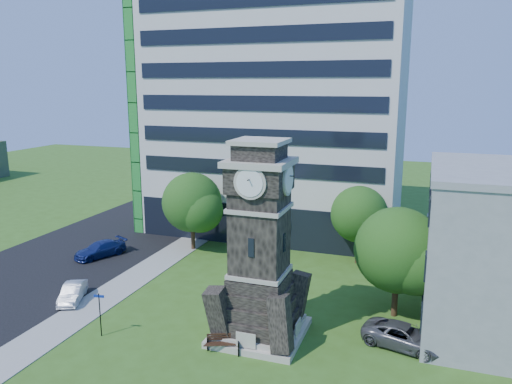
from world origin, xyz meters
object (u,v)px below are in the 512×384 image
at_px(park_bench, 223,342).
at_px(street_sign, 100,310).
at_px(car_street_north, 100,249).
at_px(car_east_lot, 405,336).
at_px(car_street_mid, 73,293).
at_px(clock_tower, 260,255).

relative_size(park_bench, street_sign, 0.74).
xyz_separation_m(car_street_north, car_east_lot, (26.93, -7.46, 0.01)).
bearing_deg(car_east_lot, car_street_north, 88.86).
distance_m(car_street_mid, park_bench, 13.27).
bearing_deg(park_bench, clock_tower, 37.89).
height_order(car_street_mid, car_east_lot, car_east_lot).
bearing_deg(car_east_lot, car_street_mid, 107.22).
distance_m(clock_tower, car_street_north, 20.89).
relative_size(car_east_lot, park_bench, 2.41).
xyz_separation_m(car_street_north, park_bench, (16.93, -11.44, -0.12)).
bearing_deg(car_east_lot, clock_tower, 114.00).
xyz_separation_m(car_street_mid, park_bench, (12.96, -2.82, -0.05)).
xyz_separation_m(car_street_mid, street_sign, (5.10, -3.65, 1.14)).
bearing_deg(park_bench, car_street_mid, 144.49).
xyz_separation_m(clock_tower, car_east_lot, (8.62, 1.47, -4.59)).
relative_size(clock_tower, car_street_mid, 3.27).
height_order(car_street_mid, street_sign, street_sign).
height_order(car_street_north, street_sign, street_sign).
xyz_separation_m(car_east_lot, street_sign, (-17.87, -4.81, 1.06)).
height_order(clock_tower, car_street_north, clock_tower).
bearing_deg(car_street_north, street_sign, -28.62).
height_order(car_street_north, park_bench, car_street_north).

